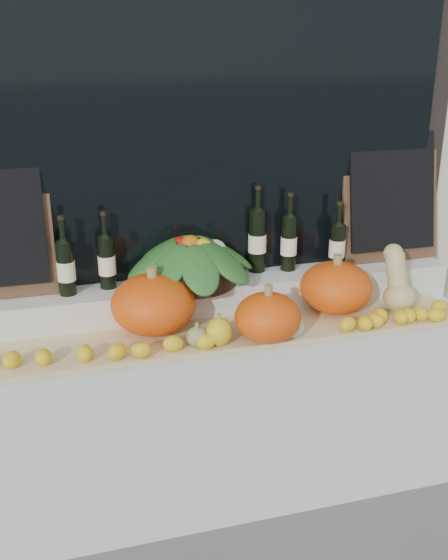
# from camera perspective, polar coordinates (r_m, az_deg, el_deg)

# --- Properties ---
(display_sill) EXTENTS (2.30, 0.55, 0.88)m
(display_sill) POSITION_cam_1_polar(r_m,az_deg,el_deg) (2.98, -0.39, -11.79)
(display_sill) COLOR silver
(display_sill) RESTS_ON ground
(rear_tier) EXTENTS (2.30, 0.25, 0.16)m
(rear_tier) POSITION_cam_1_polar(r_m,az_deg,el_deg) (2.87, -1.21, -1.43)
(rear_tier) COLOR silver
(rear_tier) RESTS_ON display_sill
(straw_bedding) EXTENTS (2.10, 0.32, 0.02)m
(straw_bedding) POSITION_cam_1_polar(r_m,az_deg,el_deg) (2.65, 0.29, -4.97)
(straw_bedding) COLOR tan
(straw_bedding) RESTS_ON display_sill
(pumpkin_left) EXTENTS (0.39, 0.39, 0.25)m
(pumpkin_left) POSITION_cam_1_polar(r_m,az_deg,el_deg) (2.62, -6.48, -2.19)
(pumpkin_left) COLOR #E9510C
(pumpkin_left) RESTS_ON straw_bedding
(pumpkin_right) EXTENTS (0.41, 0.41, 0.23)m
(pumpkin_right) POSITION_cam_1_polar(r_m,az_deg,el_deg) (2.85, 10.19, -0.66)
(pumpkin_right) COLOR #E9510C
(pumpkin_right) RESTS_ON straw_bedding
(pumpkin_center) EXTENTS (0.35, 0.35, 0.20)m
(pumpkin_center) POSITION_cam_1_polar(r_m,az_deg,el_deg) (2.54, 4.03, -3.45)
(pumpkin_center) COLOR #E9510C
(pumpkin_center) RESTS_ON straw_bedding
(butternut_squash) EXTENTS (0.15, 0.21, 0.29)m
(butternut_squash) POSITION_cam_1_polar(r_m,az_deg,el_deg) (2.93, 15.61, -0.34)
(butternut_squash) COLOR tan
(butternut_squash) RESTS_ON straw_bedding
(decorative_gourds) EXTENTS (0.49, 0.13, 0.14)m
(decorative_gourds) POSITION_cam_1_polar(r_m,az_deg,el_deg) (2.55, 2.61, -4.56)
(decorative_gourds) COLOR #345F1C
(decorative_gourds) RESTS_ON straw_bedding
(lemon_heap) EXTENTS (2.20, 0.16, 0.06)m
(lemon_heap) POSITION_cam_1_polar(r_m,az_deg,el_deg) (2.54, 0.97, -5.12)
(lemon_heap) COLOR yellow
(lemon_heap) RESTS_ON straw_bedding
(produce_bowl) EXTENTS (0.61, 0.61, 0.23)m
(produce_bowl) POSITION_cam_1_polar(r_m,az_deg,el_deg) (2.77, -3.05, 1.86)
(produce_bowl) COLOR black
(produce_bowl) RESTS_ON rear_tier
(wine_bottle_far_left) EXTENTS (0.08, 0.08, 0.35)m
(wine_bottle_far_left) POSITION_cam_1_polar(r_m,az_deg,el_deg) (2.71, -14.26, 1.13)
(wine_bottle_far_left) COLOR black
(wine_bottle_far_left) RESTS_ON rear_tier
(wine_bottle_near_left) EXTENTS (0.08, 0.08, 0.34)m
(wine_bottle_near_left) POSITION_cam_1_polar(r_m,az_deg,el_deg) (2.75, -10.67, 1.68)
(wine_bottle_near_left) COLOR black
(wine_bottle_near_left) RESTS_ON rear_tier
(wine_bottle_tall) EXTENTS (0.08, 0.08, 0.41)m
(wine_bottle_tall) POSITION_cam_1_polar(r_m,az_deg,el_deg) (2.90, 3.06, 3.66)
(wine_bottle_tall) COLOR black
(wine_bottle_tall) RESTS_ON rear_tier
(wine_bottle_near_right) EXTENTS (0.08, 0.08, 0.37)m
(wine_bottle_near_right) POSITION_cam_1_polar(r_m,az_deg,el_deg) (2.94, 5.95, 3.44)
(wine_bottle_near_right) COLOR black
(wine_bottle_near_right) RESTS_ON rear_tier
(wine_bottle_far_right) EXTENTS (0.08, 0.08, 0.32)m
(wine_bottle_far_right) POSITION_cam_1_polar(r_m,az_deg,el_deg) (3.01, 10.31, 3.15)
(wine_bottle_far_right) COLOR black
(wine_bottle_far_right) RESTS_ON rear_tier
(chalkboard_right) EXTENTS (0.50, 0.15, 0.61)m
(chalkboard_right) POSITION_cam_1_polar(r_m,az_deg,el_deg) (3.14, 15.05, 7.52)
(chalkboard_right) COLOR #4C331E
(chalkboard_right) RESTS_ON rear_tier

